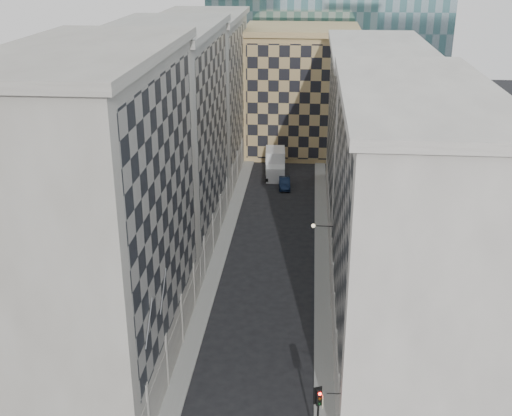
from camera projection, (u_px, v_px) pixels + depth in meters
The scene contains 14 objects.
sidewalk_west at pixel (220, 254), 66.41m from camera, with size 1.50×100.00×0.15m, color gray.
sidewalk_east at pixel (322, 257), 65.57m from camera, with size 1.50×100.00×0.15m, color gray.
bldg_left_a at pixel (100, 219), 44.91m from camera, with size 10.80×22.80×23.70m.
bldg_left_b at pixel (167, 139), 65.40m from camera, with size 10.80×22.80×22.70m.
bldg_left_c at pixel (203, 98), 85.90m from camera, with size 10.80×22.80×21.70m.
bldg_right_a at pixel (405, 227), 47.42m from camera, with size 10.80×26.80×20.70m.
bldg_right_b at pixel (374, 135), 72.52m from camera, with size 10.80×28.80×19.70m.
tan_block at pixel (301, 90), 97.29m from camera, with size 16.80×14.80×18.80m.
flagpoles_left at pixel (156, 306), 41.33m from camera, with size 0.10×6.33×2.33m.
bracket_lamp at pixel (315, 226), 57.80m from camera, with size 1.98×0.36×0.36m.
traffic_light at pixel (318, 405), 39.46m from camera, with size 0.54×0.54×4.42m.
box_truck at pixel (275, 165), 88.93m from camera, with size 3.04×6.63×3.55m.
dark_car at pixel (285, 183), 84.59m from camera, with size 1.43×4.10×1.35m, color #0E1B36.
shop_sign at pixel (323, 399), 39.26m from camera, with size 1.21×0.80×0.88m.
Camera 1 is at (3.61, -29.22, 29.43)m, focal length 45.00 mm.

